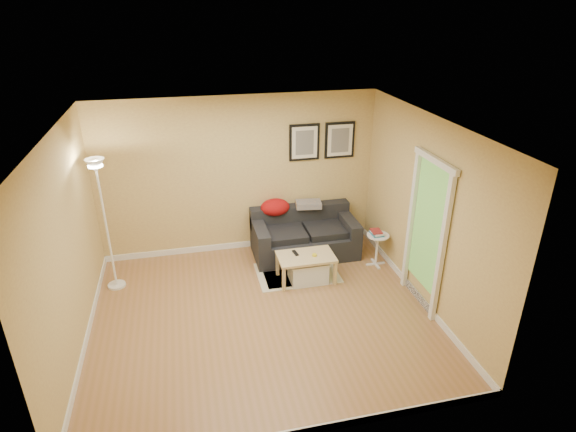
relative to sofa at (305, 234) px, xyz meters
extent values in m
plane|color=#9E6C44|center=(-0.99, -1.53, -0.38)|extent=(4.50, 4.50, 0.00)
plane|color=white|center=(-0.99, -1.53, 2.23)|extent=(4.50, 4.50, 0.00)
plane|color=#D7BC6E|center=(-0.99, 0.47, 0.92)|extent=(4.50, 0.00, 4.50)
plane|color=#D7BC6E|center=(-0.99, -3.53, 0.92)|extent=(4.50, 0.00, 4.50)
plane|color=#D7BC6E|center=(-3.24, -1.53, 0.92)|extent=(0.00, 4.00, 4.00)
plane|color=#D7BC6E|center=(1.26, -1.53, 0.92)|extent=(0.00, 4.00, 4.00)
cube|color=white|center=(-0.99, 0.46, -0.33)|extent=(4.50, 0.02, 0.10)
cube|color=white|center=(-0.99, -3.52, -0.33)|extent=(4.50, 0.02, 0.10)
cube|color=white|center=(-3.23, -1.53, -0.33)|extent=(0.02, 4.00, 0.10)
cube|color=white|center=(1.25, -1.53, -0.33)|extent=(0.02, 4.00, 0.10)
cube|color=beige|center=(-0.27, -0.58, -0.37)|extent=(1.25, 0.85, 0.01)
cube|color=#668C4C|center=(-0.44, -0.70, -0.37)|extent=(0.70, 0.50, 0.01)
cube|color=black|center=(-0.33, -0.70, 0.06)|extent=(0.07, 0.17, 0.02)
cylinder|color=yellow|center=(-0.07, -0.83, 0.06)|extent=(0.07, 0.07, 0.03)
camera|label=1|loc=(-1.83, -6.71, 3.54)|focal=29.41mm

